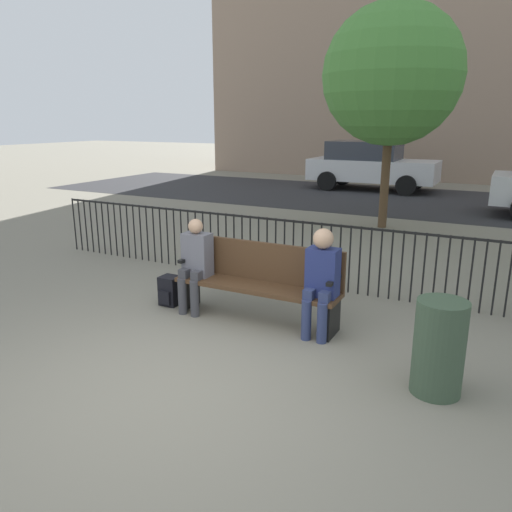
% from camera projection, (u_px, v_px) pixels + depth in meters
% --- Properties ---
extents(ground_plane, '(80.00, 80.00, 0.00)m').
position_uv_depth(ground_plane, '(163.00, 391.00, 4.43)').
color(ground_plane, gray).
extents(park_bench, '(2.02, 0.45, 0.92)m').
position_uv_depth(park_bench, '(259.00, 279.00, 5.92)').
color(park_bench, '#4C331E').
rests_on(park_bench, ground).
extents(seated_person_0, '(0.34, 0.39, 1.17)m').
position_uv_depth(seated_person_0, '(195.00, 261.00, 6.12)').
color(seated_person_0, '#3D3D42').
rests_on(seated_person_0, ground).
extents(seated_person_1, '(0.34, 0.39, 1.21)m').
position_uv_depth(seated_person_1, '(321.00, 277.00, 5.39)').
color(seated_person_1, navy).
rests_on(seated_person_1, ground).
extents(backpack, '(0.24, 0.26, 0.38)m').
position_uv_depth(backpack, '(170.00, 291.00, 6.44)').
color(backpack, black).
rests_on(backpack, ground).
extents(fence_railing, '(9.01, 0.03, 0.95)m').
position_uv_depth(fence_railing, '(302.00, 248.00, 7.10)').
color(fence_railing, black).
rests_on(fence_railing, ground).
extents(tree_0, '(2.89, 2.89, 4.66)m').
position_uv_depth(tree_0, '(392.00, 75.00, 10.29)').
color(tree_0, '#4C3823').
rests_on(tree_0, ground).
extents(street_surface, '(24.00, 6.00, 0.01)m').
position_uv_depth(street_surface, '(414.00, 201.00, 14.71)').
color(street_surface, '#2B2B2D').
rests_on(street_surface, ground).
extents(parked_car_1, '(4.20, 1.94, 1.62)m').
position_uv_depth(parked_car_1, '(370.00, 165.00, 16.82)').
color(parked_car_1, silver).
rests_on(parked_car_1, ground).
extents(trash_bin, '(0.44, 0.44, 0.85)m').
position_uv_depth(trash_bin, '(439.00, 348.00, 4.30)').
color(trash_bin, '#384C38').
rests_on(trash_bin, ground).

